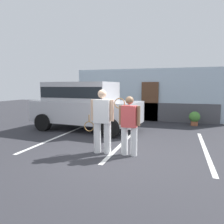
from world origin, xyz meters
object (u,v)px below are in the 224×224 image
Objects in this scene: tennis_player_woman at (129,125)px; tennis_player_man at (102,121)px; parked_suv at (84,103)px; potted_plant_by_porch at (195,118)px.

tennis_player_man is at bearing 6.40° from tennis_player_woman.
parked_suv is 2.96× the size of tennis_player_woman.
potted_plant_by_porch is at bearing -106.22° from tennis_player_woman.
tennis_player_woman is 5.69m from potted_plant_by_porch.
parked_suv is 3.46m from tennis_player_man.
parked_suv is 3.91m from tennis_player_woman.
tennis_player_woman reaches higher than potted_plant_by_porch.
tennis_player_woman is (2.66, -2.85, -0.30)m from parked_suv.
tennis_player_man is at bearing -51.25° from parked_suv.
parked_suv reaches higher than tennis_player_woman.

